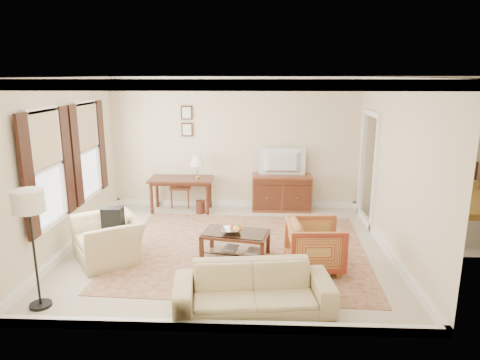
# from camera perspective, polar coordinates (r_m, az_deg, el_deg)

# --- Properties ---
(room_shell) EXTENTS (5.51, 5.01, 2.91)m
(room_shell) POSITION_cam_1_polar(r_m,az_deg,el_deg) (6.94, -1.78, 10.06)
(room_shell) COLOR beige
(room_shell) RESTS_ON ground
(annex_bedroom) EXTENTS (3.00, 2.70, 2.90)m
(annex_bedroom) POSITION_cam_1_polar(r_m,az_deg,el_deg) (9.35, 27.59, -3.84)
(annex_bedroom) COLOR beige
(annex_bedroom) RESTS_ON ground
(window_front) EXTENTS (0.12, 1.56, 1.80)m
(window_front) POSITION_cam_1_polar(r_m,az_deg,el_deg) (7.12, -24.39, 1.43)
(window_front) COLOR #CCB284
(window_front) RESTS_ON room_shell
(window_rear) EXTENTS (0.12, 1.56, 1.80)m
(window_rear) POSITION_cam_1_polar(r_m,az_deg,el_deg) (8.55, -19.66, 3.77)
(window_rear) COLOR #CCB284
(window_rear) RESTS_ON room_shell
(doorway) EXTENTS (0.10, 1.12, 2.25)m
(doorway) POSITION_cam_1_polar(r_m,az_deg,el_deg) (8.89, 16.74, 1.22)
(doorway) COLOR white
(doorway) RESTS_ON room_shell
(rug) EXTENTS (4.33, 3.77, 0.01)m
(rug) POSITION_cam_1_polar(r_m,az_deg,el_deg) (7.46, 0.26, -9.22)
(rug) COLOR brown
(rug) RESTS_ON room_shell
(writing_desk) EXTENTS (1.36, 0.68, 0.74)m
(writing_desk) POSITION_cam_1_polar(r_m,az_deg,el_deg) (9.41, -7.87, -0.40)
(writing_desk) COLOR #4E2416
(writing_desk) RESTS_ON room_shell
(desk_chair) EXTENTS (0.48, 0.48, 1.05)m
(desk_chair) POSITION_cam_1_polar(r_m,az_deg,el_deg) (9.78, -7.87, -0.50)
(desk_chair) COLOR brown
(desk_chair) RESTS_ON room_shell
(desk_lamp) EXTENTS (0.32, 0.32, 0.50)m
(desk_lamp) POSITION_cam_1_polar(r_m,az_deg,el_deg) (9.27, -5.72, 1.74)
(desk_lamp) COLOR silver
(desk_lamp) RESTS_ON writing_desk
(framed_prints) EXTENTS (0.25, 0.04, 0.68)m
(framed_prints) POSITION_cam_1_polar(r_m,az_deg,el_deg) (9.56, -7.10, 7.82)
(framed_prints) COLOR #4E2416
(framed_prints) RESTS_ON room_shell
(sideboard) EXTENTS (1.29, 0.50, 0.79)m
(sideboard) POSITION_cam_1_polar(r_m,az_deg,el_deg) (9.49, 5.56, -1.68)
(sideboard) COLOR brown
(sideboard) RESTS_ON room_shell
(tv) EXTENTS (0.97, 0.56, 0.13)m
(tv) POSITION_cam_1_polar(r_m,az_deg,el_deg) (9.27, 5.69, 3.54)
(tv) COLOR black
(tv) RESTS_ON sideboard
(coffee_table) EXTENTS (1.15, 0.80, 0.45)m
(coffee_table) POSITION_cam_1_polar(r_m,az_deg,el_deg) (7.04, -0.59, -7.73)
(coffee_table) COLOR #4E2416
(coffee_table) RESTS_ON room_shell
(fruit_bowl) EXTENTS (0.42, 0.42, 0.10)m
(fruit_bowl) POSITION_cam_1_polar(r_m,az_deg,el_deg) (6.95, -1.33, -6.65)
(fruit_bowl) COLOR silver
(fruit_bowl) RESTS_ON coffee_table
(book_a) EXTENTS (0.28, 0.12, 0.38)m
(book_a) POSITION_cam_1_polar(r_m,az_deg,el_deg) (7.14, -2.11, -8.87)
(book_a) COLOR brown
(book_a) RESTS_ON coffee_table
(book_b) EXTENTS (0.27, 0.11, 0.38)m
(book_b) POSITION_cam_1_polar(r_m,az_deg,el_deg) (7.02, 0.95, -9.31)
(book_b) COLOR brown
(book_b) RESTS_ON coffee_table
(striped_armchair) EXTENTS (0.82, 0.87, 0.85)m
(striped_armchair) POSITION_cam_1_polar(r_m,az_deg,el_deg) (6.72, 9.98, -8.27)
(striped_armchair) COLOR maroon
(striped_armchair) RESTS_ON room_shell
(club_armchair) EXTENTS (1.19, 1.29, 0.94)m
(club_armchair) POSITION_cam_1_polar(r_m,az_deg,el_deg) (7.24, -17.21, -6.66)
(club_armchair) COLOR #CCBA8A
(club_armchair) RESTS_ON room_shell
(backpack) EXTENTS (0.38, 0.38, 0.40)m
(backpack) POSITION_cam_1_polar(r_m,az_deg,el_deg) (7.14, -16.60, -4.79)
(backpack) COLOR black
(backpack) RESTS_ON club_armchair
(sofa) EXTENTS (2.06, 0.82, 0.78)m
(sofa) POSITION_cam_1_polar(r_m,az_deg,el_deg) (5.55, 1.79, -13.38)
(sofa) COLOR #CCBA8A
(sofa) RESTS_ON room_shell
(floor_lamp) EXTENTS (0.39, 0.39, 1.57)m
(floor_lamp) POSITION_cam_1_polar(r_m,az_deg,el_deg) (5.87, -26.32, -3.62)
(floor_lamp) COLOR black
(floor_lamp) RESTS_ON room_shell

